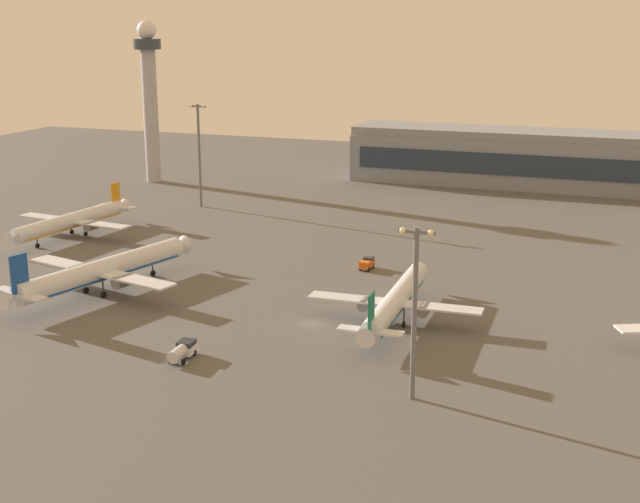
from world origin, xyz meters
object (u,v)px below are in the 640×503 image
(airplane_taxiway_distant, at_px, (72,221))
(apron_light_east, at_px, (415,302))
(cargo_loader, at_px, (367,263))
(apron_light_west, at_px, (199,149))
(control_tower, at_px, (150,91))
(airplane_far_stand, at_px, (102,271))
(fuel_truck, at_px, (182,350))
(airplane_mid_apron, at_px, (395,302))

(airplane_taxiway_distant, xyz_separation_m, apron_light_east, (94.58, -58.30, 9.63))
(cargo_loader, relative_size, apron_light_west, 0.16)
(control_tower, xyz_separation_m, apron_light_west, (30.75, -27.71, -11.88))
(airplane_far_stand, bearing_deg, airplane_taxiway_distant, 146.03)
(control_tower, relative_size, fuel_truck, 7.42)
(airplane_far_stand, xyz_separation_m, airplane_taxiway_distant, (-30.47, 33.44, -0.47))
(airplane_far_stand, xyz_separation_m, apron_light_west, (-18.55, 72.95, 11.13))
(airplane_taxiway_distant, distance_m, apron_light_east, 111.52)
(apron_light_west, bearing_deg, airplane_mid_apron, -43.98)
(airplane_mid_apron, distance_m, cargo_loader, 31.64)
(control_tower, xyz_separation_m, airplane_far_stand, (49.30, -100.66, -23.00))
(airplane_far_stand, relative_size, fuel_truck, 6.68)
(airplane_far_stand, relative_size, apron_light_west, 1.59)
(airplane_far_stand, height_order, apron_light_west, apron_light_west)
(control_tower, distance_m, apron_light_east, 169.73)
(airplane_taxiway_distant, relative_size, apron_light_west, 1.43)
(control_tower, relative_size, apron_light_west, 1.77)
(airplane_taxiway_distant, xyz_separation_m, apron_light_west, (11.92, 39.51, 11.60))
(control_tower, height_order, fuel_truck, control_tower)
(fuel_truck, bearing_deg, apron_light_west, 112.35)
(airplane_mid_apron, bearing_deg, apron_light_east, -71.93)
(airplane_taxiway_distant, relative_size, apron_light_east, 1.67)
(fuel_truck, height_order, apron_light_west, apron_light_west)
(control_tower, relative_size, cargo_loader, 11.32)
(apron_light_east, distance_m, apron_light_west, 128.08)
(control_tower, bearing_deg, fuel_truck, -57.65)
(airplane_far_stand, height_order, airplane_taxiway_distant, airplane_far_stand)
(fuel_truck, distance_m, cargo_loader, 55.79)
(airplane_mid_apron, relative_size, apron_light_west, 1.37)
(cargo_loader, bearing_deg, apron_light_west, 147.09)
(control_tower, distance_m, airplane_far_stand, 114.42)
(airplane_mid_apron, xyz_separation_m, airplane_taxiway_distant, (-84.45, 30.49, 0.14))
(airplane_taxiway_distant, bearing_deg, control_tower, -68.08)
(airplane_mid_apron, height_order, fuel_truck, airplane_mid_apron)
(airplane_taxiway_distant, bearing_deg, fuel_truck, 142.74)
(airplane_mid_apron, relative_size, apron_light_east, 1.60)
(fuel_truck, xyz_separation_m, cargo_loader, (11.23, 54.65, -0.19))
(apron_light_east, bearing_deg, airplane_taxiway_distant, 148.35)
(airplane_mid_apron, distance_m, fuel_truck, 36.14)
(airplane_taxiway_distant, height_order, fuel_truck, airplane_taxiway_distant)
(airplane_mid_apron, bearing_deg, airplane_taxiway_distant, 158.21)
(airplane_far_stand, bearing_deg, apron_light_west, 117.96)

